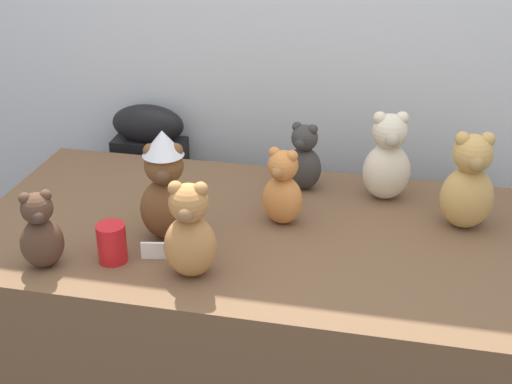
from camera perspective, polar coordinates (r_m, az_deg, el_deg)
The scene contains 12 objects.
wall_back at distance 2.58m, azimuth 3.39°, elevation 14.85°, with size 7.00×0.08×2.60m, color silver.
display_table at distance 2.33m, azimuth 0.00°, elevation -11.31°, with size 1.69×0.89×0.78m, color brown.
instrument_case at distance 2.89m, azimuth -8.18°, elevation -1.68°, with size 0.28×0.13×0.93m.
teddy_bear_ginger at distance 2.10m, azimuth 2.14°, elevation 0.25°, with size 0.15×0.13×0.24m.
teddy_bear_honey at distance 2.15m, azimuth 16.73°, elevation 0.63°, with size 0.17×0.15×0.30m.
teddy_bear_caramel at distance 1.84m, azimuth -5.34°, elevation -3.28°, with size 0.15×0.13×0.27m.
teddy_bear_charcoal at distance 2.31m, azimuth 3.87°, elevation 2.70°, with size 0.14×0.12×0.23m.
teddy_bear_cream at distance 2.27m, azimuth 10.54°, elevation 2.63°, with size 0.17×0.16×0.29m.
teddy_bear_chestnut at distance 2.01m, azimuth -7.31°, elevation 0.40°, with size 0.18×0.16×0.33m.
teddy_bear_cocoa at distance 1.97m, azimuth -16.94°, elevation -3.10°, with size 0.15×0.14×0.22m.
party_cup_red at distance 1.97m, azimuth -11.52°, elevation -4.04°, with size 0.08×0.08×0.11m, color red.
name_card_front_left at distance 1.97m, azimuth -8.22°, elevation -4.69°, with size 0.07×0.01×0.05m, color white.
Camera 1 is at (0.39, -1.55, 1.81)m, focal length 49.73 mm.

